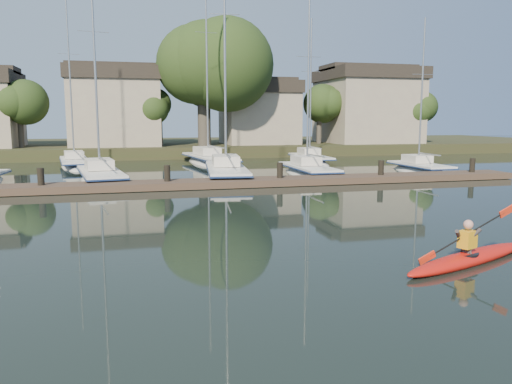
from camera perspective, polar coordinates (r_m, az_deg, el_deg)
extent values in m
plane|color=black|center=(13.03, 8.06, -7.50)|extent=(160.00, 160.00, 0.00)
ellipsoid|color=#B1110D|center=(13.58, 23.24, -7.00)|extent=(4.74, 2.35, 0.37)
cylinder|color=black|center=(13.42, 22.91, -6.64)|extent=(0.93, 0.93, 0.10)
imported|color=#2E282B|center=(13.33, 23.00, -5.04)|extent=(0.37, 0.45, 1.05)
cube|color=orange|center=(13.32, 23.01, -4.99)|extent=(0.49, 0.43, 0.43)
sphere|color=tan|center=(13.25, 23.10, -3.45)|extent=(0.24, 0.24, 0.24)
cube|color=#483429|center=(26.25, -3.54, 1.06)|extent=(34.00, 2.00, 0.35)
cylinder|color=black|center=(26.13, -23.32, 0.57)|extent=(0.32, 0.32, 1.80)
cylinder|color=black|center=(25.85, -10.09, 1.05)|extent=(0.32, 0.32, 1.80)
cylinder|color=black|center=(26.95, 2.74, 1.47)|extent=(0.32, 0.32, 1.80)
cylinder|color=black|center=(29.25, 14.07, 1.77)|extent=(0.32, 0.32, 1.80)
cylinder|color=black|center=(32.51, 23.43, 1.98)|extent=(0.32, 0.32, 1.80)
ellipsoid|color=silver|center=(29.80, -17.28, 0.48)|extent=(3.50, 8.99, 1.96)
cube|color=silver|center=(29.69, -17.36, 2.26)|extent=(3.15, 7.41, 0.14)
cube|color=navy|center=(29.70, -17.36, 2.10)|extent=(3.26, 7.60, 0.08)
cube|color=beige|center=(30.18, -17.50, 3.07)|extent=(1.81, 2.65, 0.57)
cylinder|color=#9EA0A5|center=(29.98, -17.95, 14.23)|extent=(0.12, 0.12, 12.36)
cylinder|color=#9EA0A5|center=(28.32, -17.16, 3.66)|extent=(0.60, 3.30, 0.08)
cylinder|color=#9EA0A5|center=(30.17, -18.09, 17.03)|extent=(1.63, 0.29, 0.03)
ellipsoid|color=silver|center=(30.17, -3.41, 0.89)|extent=(3.50, 10.13, 2.10)
cube|color=silver|center=(30.05, -3.42, 2.77)|extent=(3.17, 8.35, 0.15)
cube|color=navy|center=(30.06, -3.42, 2.60)|extent=(3.29, 8.56, 0.09)
cube|color=beige|center=(30.61, -3.50, 3.64)|extent=(1.87, 2.95, 0.61)
cylinder|color=#9EA0A5|center=(30.50, -3.59, 16.46)|extent=(0.13, 0.13, 14.34)
cylinder|color=#9EA0A5|center=(28.50, -3.24, 4.25)|extent=(0.54, 3.76, 0.09)
cylinder|color=#9EA0A5|center=(30.79, -3.62, 19.63)|extent=(1.76, 0.25, 0.03)
ellipsoid|color=silver|center=(31.69, 5.98, 1.30)|extent=(2.10, 7.89, 1.87)
cube|color=silver|center=(31.59, 6.00, 2.90)|extent=(1.99, 6.47, 0.14)
cube|color=navy|center=(31.60, 6.00, 2.76)|extent=(2.07, 6.63, 0.08)
cube|color=beige|center=(32.00, 5.72, 3.63)|extent=(1.39, 2.21, 0.54)
cylinder|color=#9EA0A5|center=(31.77, 6.01, 12.80)|extent=(0.12, 0.12, 10.84)
cylinder|color=#9EA0A5|center=(30.42, 6.78, 4.16)|extent=(0.09, 2.99, 0.08)
cylinder|color=#9EA0A5|center=(31.89, 6.04, 15.13)|extent=(1.58, 0.04, 0.03)
ellipsoid|color=silver|center=(35.04, 18.17, 1.63)|extent=(1.99, 6.58, 1.79)
cube|color=silver|center=(34.96, 18.24, 3.01)|extent=(1.90, 5.40, 0.13)
cube|color=navy|center=(34.96, 18.23, 2.89)|extent=(1.97, 5.53, 0.08)
cube|color=beige|center=(35.26, 17.92, 3.63)|extent=(1.32, 1.85, 0.52)
cylinder|color=#9EA0A5|center=(35.03, 18.42, 10.79)|extent=(0.11, 0.11, 9.40)
cylinder|color=#9EA0A5|center=(34.07, 19.18, 4.10)|extent=(0.08, 2.50, 0.08)
cylinder|color=#9EA0A5|center=(35.11, 18.51, 12.63)|extent=(1.50, 0.03, 0.03)
ellipsoid|color=silver|center=(39.43, -19.97, 2.26)|extent=(3.20, 8.68, 1.79)
cube|color=silver|center=(39.36, -20.03, 3.48)|extent=(2.88, 7.16, 0.13)
cube|color=navy|center=(39.36, -20.03, 3.38)|extent=(2.98, 7.34, 0.08)
cube|color=beige|center=(39.84, -20.09, 4.04)|extent=(1.65, 2.54, 0.52)
cylinder|color=#9EA0A5|center=(39.62, -20.51, 12.44)|extent=(0.11, 0.11, 12.26)
cylinder|color=#9EA0A5|center=(38.04, -20.00, 4.47)|extent=(0.55, 3.20, 0.08)
cylinder|color=#9EA0A5|center=(39.76, -20.62, 14.55)|extent=(1.50, 0.25, 0.03)
ellipsoid|color=silver|center=(39.42, -5.34, 2.65)|extent=(3.71, 11.02, 2.05)
cube|color=silver|center=(39.33, -5.36, 4.07)|extent=(3.34, 9.08, 0.15)
cube|color=navy|center=(39.34, -5.36, 3.94)|extent=(3.45, 9.30, 0.09)
cube|color=beige|center=(39.93, -5.63, 4.70)|extent=(1.91, 3.20, 0.59)
cylinder|color=#9EA0A5|center=(39.81, -5.65, 15.11)|extent=(0.13, 0.13, 15.14)
cylinder|color=#9EA0A5|center=(37.73, -4.67, 5.21)|extent=(0.64, 4.08, 0.09)
cylinder|color=#9EA0A5|center=(40.06, -5.69, 17.69)|extent=(1.72, 0.27, 0.03)
ellipsoid|color=silver|center=(40.64, 6.22, 2.87)|extent=(2.41, 7.88, 1.85)
cube|color=silver|center=(40.57, 6.24, 4.10)|extent=(2.25, 6.48, 0.14)
cube|color=navy|center=(40.57, 6.24, 3.99)|extent=(2.33, 6.63, 0.08)
cube|color=beige|center=(40.99, 6.05, 4.65)|extent=(1.47, 2.24, 0.54)
cylinder|color=#9EA0A5|center=(40.75, 6.26, 11.73)|extent=(0.12, 0.12, 10.72)
cylinder|color=#9EA0A5|center=(39.40, 6.78, 5.10)|extent=(0.22, 2.96, 0.08)
cylinder|color=#9EA0A5|center=(40.84, 6.29, 13.53)|extent=(1.56, 0.10, 0.03)
cube|color=#293118|center=(55.88, -9.28, 5.18)|extent=(90.00, 24.00, 1.00)
cube|color=gray|center=(49.60, -15.76, 8.62)|extent=(8.00, 8.00, 6.00)
cube|color=#2A241E|center=(49.76, -15.93, 12.77)|extent=(8.40, 8.40, 1.20)
cube|color=gray|center=(51.21, 0.29, 8.36)|extent=(7.00, 7.00, 5.00)
cube|color=#2A241E|center=(51.30, 0.29, 11.82)|extent=(7.35, 7.35, 1.20)
cube|color=gray|center=(55.44, 12.54, 8.94)|extent=(9.00, 9.00, 6.50)
cube|color=#2A241E|center=(55.63, 12.67, 12.91)|extent=(9.45, 9.45, 1.20)
cylinder|color=#443F36|center=(47.08, -5.95, 8.31)|extent=(1.20, 1.20, 5.00)
sphere|color=black|center=(47.34, -6.04, 14.37)|extent=(8.50, 8.50, 8.50)
cylinder|color=#443F36|center=(48.48, -25.29, 6.37)|extent=(0.48, 0.48, 3.00)
sphere|color=black|center=(48.49, -25.48, 9.32)|extent=(3.40, 3.40, 3.40)
cylinder|color=#443F36|center=(47.18, -10.86, 6.87)|extent=(0.38, 0.38, 2.80)
sphere|color=black|center=(47.18, -10.94, 9.54)|extent=(2.72, 2.72, 2.72)
cylinder|color=#443F36|center=(51.64, 7.22, 7.29)|extent=(0.50, 0.50, 3.20)
sphere|color=black|center=(51.66, 7.28, 10.23)|extent=(3.57, 3.57, 3.57)
cylinder|color=#443F36|center=(54.78, 17.66, 6.71)|extent=(0.41, 0.41, 2.60)
sphere|color=black|center=(54.77, 17.76, 8.96)|extent=(2.89, 2.89, 2.89)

